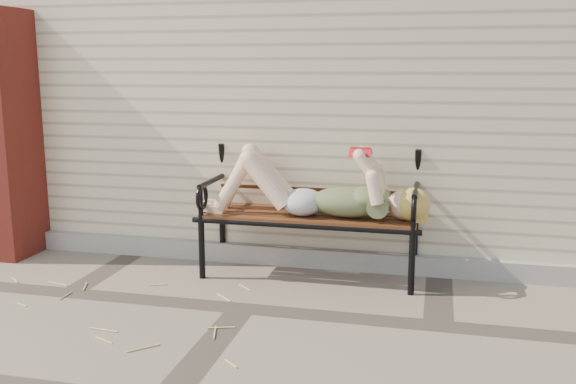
# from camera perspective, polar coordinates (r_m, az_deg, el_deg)

# --- Properties ---
(ground) EXTENTS (80.00, 80.00, 0.00)m
(ground) POSITION_cam_1_polar(r_m,az_deg,el_deg) (4.26, -4.12, -10.28)
(ground) COLOR #796B5D
(ground) RESTS_ON ground
(house_wall) EXTENTS (8.00, 4.00, 3.00)m
(house_wall) POSITION_cam_1_polar(r_m,az_deg,el_deg) (6.88, 3.31, 10.71)
(house_wall) COLOR beige
(house_wall) RESTS_ON ground
(foundation_strip) EXTENTS (8.00, 0.10, 0.15)m
(foundation_strip) POSITION_cam_1_polar(r_m,az_deg,el_deg) (5.12, -0.87, -5.64)
(foundation_strip) COLOR #A39E93
(foundation_strip) RESTS_ON ground
(garden_bench) EXTENTS (1.73, 0.69, 1.12)m
(garden_bench) POSITION_cam_1_polar(r_m,az_deg,el_deg) (4.81, 2.19, 0.07)
(garden_bench) COLOR black
(garden_bench) RESTS_ON ground
(reading_woman) EXTENTS (1.64, 0.37, 0.51)m
(reading_woman) POSITION_cam_1_polar(r_m,az_deg,el_deg) (4.67, 2.04, 0.20)
(reading_woman) COLOR #0B434D
(reading_woman) RESTS_ON ground
(straw_scatter) EXTENTS (2.83, 1.70, 0.01)m
(straw_scatter) POSITION_cam_1_polar(r_m,az_deg,el_deg) (4.60, -17.92, -9.05)
(straw_scatter) COLOR #DAC56A
(straw_scatter) RESTS_ON ground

